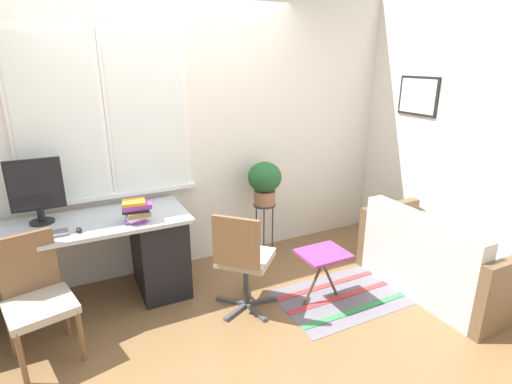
{
  "coord_description": "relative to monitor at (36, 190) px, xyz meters",
  "views": [
    {
      "loc": [
        -0.91,
        -2.9,
        1.99
      ],
      "look_at": [
        0.63,
        0.17,
        0.84
      ],
      "focal_mm": 28.0,
      "sensor_mm": 36.0,
      "label": 1
    }
  ],
  "objects": [
    {
      "name": "keyboard",
      "position": [
        -0.04,
        -0.3,
        -0.26
      ],
      "size": [
        0.43,
        0.13,
        0.02
      ],
      "color": "slate",
      "rests_on": "desk"
    },
    {
      "name": "couch_loveseat",
      "position": [
        3.07,
        -1.26,
        -0.75
      ],
      "size": [
        0.7,
        1.36,
        0.75
      ],
      "rotation": [
        0.0,
        0.0,
        1.57
      ],
      "color": "beige",
      "rests_on": "ground_plane"
    },
    {
      "name": "plant_stand",
      "position": [
        2.0,
        -0.0,
        -0.52
      ],
      "size": [
        0.23,
        0.23,
        0.59
      ],
      "color": "#333338",
      "rests_on": "ground_plane"
    },
    {
      "name": "floor_rug_striped",
      "position": [
        2.24,
        -1.0,
        -1.02
      ],
      "size": [
        1.1,
        0.74,
        0.01
      ],
      "color": "slate",
      "rests_on": "ground_plane"
    },
    {
      "name": "wall_right_with_picture",
      "position": [
        3.55,
        -0.48,
        0.33
      ],
      "size": [
        0.08,
        9.0,
        2.7
      ],
      "color": "white",
      "rests_on": "ground_plane"
    },
    {
      "name": "mouse",
      "position": [
        0.25,
        -0.33,
        -0.25
      ],
      "size": [
        0.04,
        0.07,
        0.04
      ],
      "color": "black",
      "rests_on": "desk"
    },
    {
      "name": "office_chair_swivel",
      "position": [
        1.39,
        -0.79,
        -0.54
      ],
      "size": [
        0.57,
        0.57,
        0.88
      ],
      "rotation": [
        0.0,
        0.0,
        2.35
      ],
      "color": "#47474C",
      "rests_on": "ground_plane"
    },
    {
      "name": "ground_plane",
      "position": [
        1.12,
        -0.48,
        -1.02
      ],
      "size": [
        14.0,
        14.0,
        0.0
      ],
      "primitive_type": "plane",
      "color": "brown"
    },
    {
      "name": "desk",
      "position": [
        0.08,
        -0.15,
        -0.62
      ],
      "size": [
        2.07,
        0.66,
        0.75
      ],
      "color": "#B2B7BC",
      "rests_on": "ground_plane"
    },
    {
      "name": "folding_stool",
      "position": [
        2.05,
        -0.95,
        -0.61
      ],
      "size": [
        0.39,
        0.34,
        0.46
      ],
      "color": "#93337A",
      "rests_on": "ground_plane"
    },
    {
      "name": "monitor",
      "position": [
        0.0,
        0.0,
        0.0
      ],
      "size": [
        0.39,
        0.18,
        0.52
      ],
      "color": "black",
      "rests_on": "desk"
    },
    {
      "name": "desk_chair_wooden",
      "position": [
        -0.07,
        -0.62,
        -0.56
      ],
      "size": [
        0.49,
        0.5,
        0.87
      ],
      "rotation": [
        0.0,
        0.0,
        0.23
      ],
      "color": "brown",
      "rests_on": "ground_plane"
    },
    {
      "name": "book_stack",
      "position": [
        0.68,
        -0.32,
        -0.17
      ],
      "size": [
        0.24,
        0.19,
        0.18
      ],
      "color": "purple",
      "rests_on": "desk"
    },
    {
      "name": "wall_back_with_window",
      "position": [
        1.09,
        0.26,
        0.33
      ],
      "size": [
        9.0,
        0.12,
        2.7
      ],
      "color": "white",
      "rests_on": "ground_plane"
    },
    {
      "name": "potted_plant",
      "position": [
        2.0,
        -0.0,
        -0.19
      ],
      "size": [
        0.34,
        0.34,
        0.44
      ],
      "color": "#9E6B4C",
      "rests_on": "plant_stand"
    }
  ]
}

